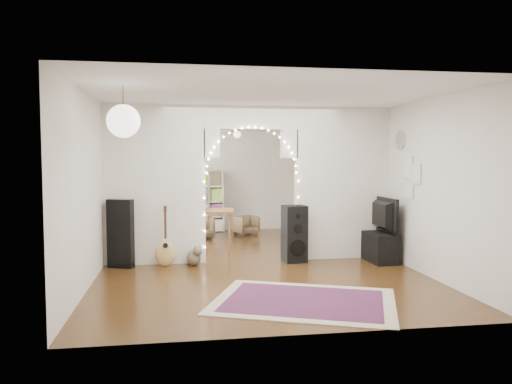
{
  "coord_description": "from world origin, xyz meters",
  "views": [
    {
      "loc": [
        -1.26,
        -8.61,
        1.82
      ],
      "look_at": [
        0.14,
        0.3,
        1.19
      ],
      "focal_mm": 35.0,
      "sensor_mm": 36.0,
      "label": 1
    }
  ],
  "objects": [
    {
      "name": "acoustic_guitar",
      "position": [
        -1.48,
        -0.27,
        0.37
      ],
      "size": [
        0.35,
        0.14,
        0.86
      ],
      "rotation": [
        0.0,
        0.0,
        0.06
      ],
      "color": "tan",
      "rests_on": "floor"
    },
    {
      "name": "floor_speaker",
      "position": [
        0.73,
        -0.25,
        0.49
      ],
      "size": [
        0.42,
        0.39,
        0.98
      ],
      "rotation": [
        0.0,
        0.0,
        0.14
      ],
      "color": "black",
      "rests_on": "floor"
    },
    {
      "name": "ceiling_fan",
      "position": [
        0.0,
        2.0,
        2.4
      ],
      "size": [
        1.1,
        1.1,
        0.3
      ],
      "primitive_type": null,
      "color": "#A97738",
      "rests_on": "ceiling"
    },
    {
      "name": "tv",
      "position": [
        2.2,
        -0.35,
        0.81
      ],
      "size": [
        0.16,
        1.08,
        0.62
      ],
      "primitive_type": "imported",
      "rotation": [
        0.0,
        0.0,
        1.59
      ],
      "color": "black",
      "rests_on": "media_console"
    },
    {
      "name": "media_console",
      "position": [
        2.2,
        -0.35,
        0.25
      ],
      "size": [
        0.42,
        1.01,
        0.5
      ],
      "primitive_type": "cube",
      "rotation": [
        0.0,
        0.0,
        0.02
      ],
      "color": "black",
      "rests_on": "floor"
    },
    {
      "name": "ceiling",
      "position": [
        0.0,
        0.0,
        2.7
      ],
      "size": [
        5.0,
        7.5,
        0.02
      ],
      "primitive_type": "cube",
      "color": "white",
      "rests_on": "wall_back"
    },
    {
      "name": "area_rug",
      "position": [
        0.29,
        -2.6,
        0.01
      ],
      "size": [
        2.71,
        2.4,
        0.02
      ],
      "primitive_type": "cube",
      "rotation": [
        0.0,
        0.0,
        -0.38
      ],
      "color": "maroon",
      "rests_on": "floor"
    },
    {
      "name": "guitar_case",
      "position": [
        -2.2,
        -0.25,
        0.57
      ],
      "size": [
        0.45,
        0.3,
        1.13
      ],
      "primitive_type": "cube",
      "rotation": [
        0.0,
        0.0,
        -0.41
      ],
      "color": "black",
      "rests_on": "floor"
    },
    {
      "name": "window",
      "position": [
        -2.47,
        1.8,
        1.5
      ],
      "size": [
        0.04,
        1.2,
        1.4
      ],
      "primitive_type": "cube",
      "color": "white",
      "rests_on": "wall_left"
    },
    {
      "name": "wall_back",
      "position": [
        0.0,
        3.75,
        1.35
      ],
      "size": [
        5.0,
        0.02,
        2.7
      ],
      "primitive_type": "cube",
      "color": "silver",
      "rests_on": "floor"
    },
    {
      "name": "wall_clock",
      "position": [
        2.48,
        -0.6,
        2.1
      ],
      "size": [
        0.03,
        0.31,
        0.31
      ],
      "primitive_type": "cylinder",
      "rotation": [
        0.0,
        1.57,
        0.0
      ],
      "color": "white",
      "rests_on": "wall_right"
    },
    {
      "name": "paper_lantern",
      "position": [
        -1.9,
        -2.4,
        2.25
      ],
      "size": [
        0.4,
        0.4,
        0.4
      ],
      "primitive_type": "sphere",
      "color": "white",
      "rests_on": "ceiling"
    },
    {
      "name": "flower_vase",
      "position": [
        -0.75,
        1.43,
        0.85
      ],
      "size": [
        0.2,
        0.2,
        0.19
      ],
      "primitive_type": "imported",
      "rotation": [
        0.0,
        0.0,
        -0.12
      ],
      "color": "silver",
      "rests_on": "dining_table"
    },
    {
      "name": "wall_left",
      "position": [
        -2.5,
        0.0,
        1.35
      ],
      "size": [
        0.02,
        7.5,
        2.7
      ],
      "primitive_type": "cube",
      "color": "silver",
      "rests_on": "floor"
    },
    {
      "name": "picture_frames",
      "position": [
        2.48,
        -1.0,
        1.5
      ],
      "size": [
        0.02,
        0.5,
        0.7
      ],
      "primitive_type": null,
      "color": "white",
      "rests_on": "wall_right"
    },
    {
      "name": "divider_wall",
      "position": [
        0.0,
        0.0,
        1.42
      ],
      "size": [
        5.0,
        0.2,
        2.7
      ],
      "color": "silver",
      "rests_on": "floor"
    },
    {
      "name": "fairy_lights",
      "position": [
        0.0,
        -0.13,
        1.55
      ],
      "size": [
        1.64,
        0.04,
        1.6
      ],
      "primitive_type": null,
      "color": "#FFEABF",
      "rests_on": "divider_wall"
    },
    {
      "name": "floor",
      "position": [
        0.0,
        0.0,
        0.0
      ],
      "size": [
        7.5,
        7.5,
        0.0
      ],
      "primitive_type": "plane",
      "color": "black",
      "rests_on": "ground"
    },
    {
      "name": "bookcase",
      "position": [
        -0.89,
        3.5,
        0.75
      ],
      "size": [
        1.49,
        0.87,
        1.5
      ],
      "primitive_type": "cube",
      "rotation": [
        0.0,
        0.0,
        0.37
      ],
      "color": "tan",
      "rests_on": "floor"
    },
    {
      "name": "wall_front",
      "position": [
        0.0,
        -3.75,
        1.35
      ],
      "size": [
        5.0,
        0.02,
        2.7
      ],
      "primitive_type": "cube",
      "color": "silver",
      "rests_on": "floor"
    },
    {
      "name": "tabby_cat",
      "position": [
        -1.0,
        -0.27,
        0.15
      ],
      "size": [
        0.36,
        0.55,
        0.37
      ],
      "rotation": [
        0.0,
        0.0,
        0.38
      ],
      "color": "brown",
      "rests_on": "floor"
    },
    {
      "name": "dining_chair_left",
      "position": [
        -0.76,
        2.49,
        0.24
      ],
      "size": [
        0.59,
        0.61,
        0.49
      ],
      "primitive_type": "imported",
      "rotation": [
        0.0,
        0.0,
        0.15
      ],
      "color": "brown",
      "rests_on": "floor"
    },
    {
      "name": "wall_right",
      "position": [
        2.5,
        0.0,
        1.35
      ],
      "size": [
        0.02,
        7.5,
        2.7
      ],
      "primitive_type": "cube",
      "color": "silver",
      "rests_on": "floor"
    },
    {
      "name": "dining_table",
      "position": [
        -0.75,
        1.43,
        0.68
      ],
      "size": [
        1.29,
        0.94,
        0.76
      ],
      "rotation": [
        0.0,
        0.0,
        -0.12
      ],
      "color": "brown",
      "rests_on": "floor"
    },
    {
      "name": "dining_chair_right",
      "position": [
        0.32,
        2.91,
        0.22
      ],
      "size": [
        0.63,
        0.64,
        0.45
      ],
      "primitive_type": "imported",
      "rotation": [
        0.0,
        0.0,
        0.39
      ],
      "color": "brown",
      "rests_on": "floor"
    }
  ]
}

